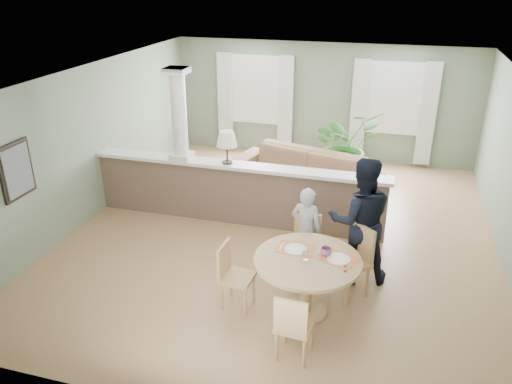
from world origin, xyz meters
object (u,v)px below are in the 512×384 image
(sofa, at_px, (302,175))
(chair_far_man, at_px, (354,258))
(chair_near, at_px, (293,324))
(chair_side, at_px, (232,273))
(dining_table, at_px, (308,270))
(houseplant, at_px, (345,145))
(child_person, at_px, (306,230))
(man_person, at_px, (360,221))
(chair_far_boy, at_px, (306,242))

(sofa, distance_m, chair_far_man, 3.33)
(chair_near, relative_size, chair_side, 0.99)
(sofa, relative_size, dining_table, 2.17)
(chair_far_man, distance_m, chair_near, 1.63)
(houseplant, height_order, child_person, houseplant)
(chair_side, distance_m, man_person, 1.95)
(sofa, xyz_separation_m, chair_side, (-0.21, -3.78, 0.07))
(chair_near, xyz_separation_m, child_person, (-0.22, 1.96, 0.17))
(sofa, distance_m, chair_side, 3.79)
(chair_far_man, bearing_deg, chair_near, -66.79)
(dining_table, bearing_deg, chair_side, -174.95)
(chair_far_boy, bearing_deg, dining_table, -83.63)
(chair_far_boy, height_order, child_person, child_person)
(houseplant, height_order, chair_far_man, houseplant)
(dining_table, distance_m, man_person, 1.19)
(sofa, height_order, man_person, man_person)
(chair_far_boy, xyz_separation_m, chair_near, (0.19, -1.85, -0.01))
(chair_far_man, bearing_deg, houseplant, 140.95)
(dining_table, xyz_separation_m, man_person, (0.55, 1.02, 0.28))
(houseplant, relative_size, man_person, 0.83)
(dining_table, bearing_deg, chair_near, -89.71)
(chair_far_boy, bearing_deg, chair_near, -88.82)
(chair_near, bearing_deg, dining_table, -85.00)
(sofa, height_order, chair_side, chair_side)
(chair_far_boy, distance_m, man_person, 0.86)
(chair_far_man, distance_m, chair_side, 1.69)
(houseplant, height_order, chair_side, houseplant)
(houseplant, distance_m, chair_near, 5.67)
(dining_table, distance_m, child_person, 1.08)
(sofa, xyz_separation_m, child_person, (0.56, -2.64, 0.23))
(dining_table, height_order, child_person, child_person)
(houseplant, xyz_separation_m, chair_side, (-0.90, -4.85, -0.27))
(chair_far_man, height_order, man_person, man_person)
(dining_table, bearing_deg, man_person, 61.76)
(sofa, height_order, chair_far_man, chair_far_man)
(chair_far_man, height_order, chair_near, chair_far_man)
(chair_side, bearing_deg, chair_near, -125.85)
(houseplant, bearing_deg, sofa, -122.95)
(sofa, xyz_separation_m, chair_far_boy, (0.59, -2.74, 0.07))
(chair_far_boy, relative_size, chair_side, 1.02)
(chair_far_man, bearing_deg, man_person, 130.72)
(chair_side, height_order, child_person, child_person)
(chair_side, relative_size, child_person, 0.68)
(child_person, bearing_deg, dining_table, 113.27)
(chair_far_man, bearing_deg, child_person, -166.66)
(chair_near, distance_m, man_person, 2.05)
(dining_table, bearing_deg, child_person, 101.44)
(chair_far_boy, bearing_deg, houseplant, 83.77)
(sofa, bearing_deg, chair_near, -64.66)
(chair_near, bearing_deg, child_person, -78.92)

